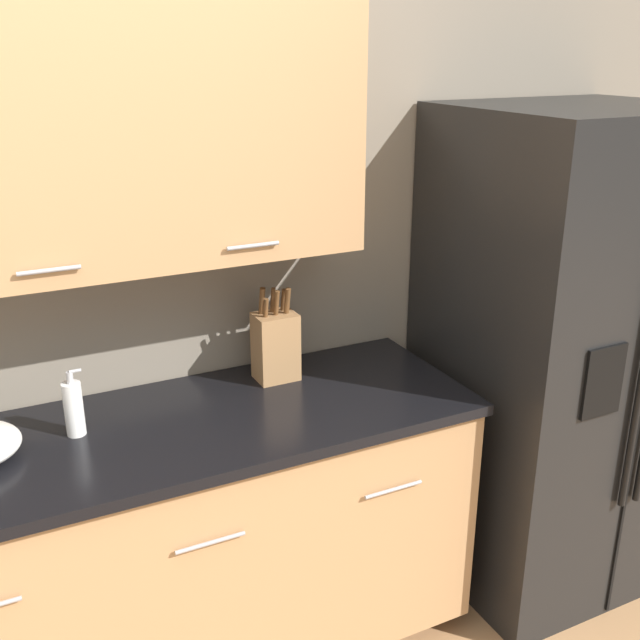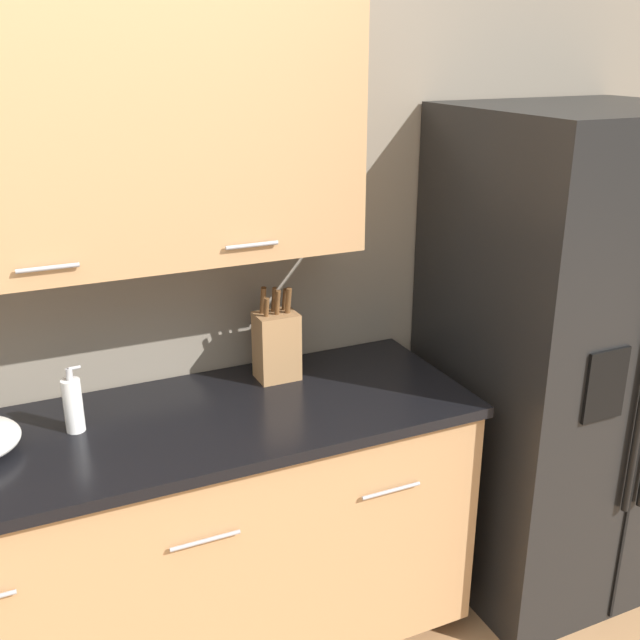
# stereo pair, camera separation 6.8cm
# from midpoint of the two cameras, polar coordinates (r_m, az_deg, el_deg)

# --- Properties ---
(counter_unit) EXTENTS (2.48, 0.64, 0.93)m
(counter_unit) POSITION_cam_midpoint_polar(r_m,az_deg,el_deg) (2.53, -17.99, -18.04)
(counter_unit) COLOR black
(counter_unit) RESTS_ON ground_plane
(refrigerator) EXTENTS (0.86, 0.80, 1.81)m
(refrigerator) POSITION_cam_midpoint_polar(r_m,az_deg,el_deg) (2.94, 17.14, -2.52)
(refrigerator) COLOR black
(refrigerator) RESTS_ON ground_plane
(knife_block) EXTENTS (0.14, 0.11, 0.33)m
(knife_block) POSITION_cam_midpoint_polar(r_m,az_deg,el_deg) (2.52, -4.17, -1.91)
(knife_block) COLOR #A87A4C
(knife_block) RESTS_ON counter_unit
(soap_dispenser) EXTENTS (0.06, 0.06, 0.20)m
(soap_dispenser) POSITION_cam_midpoint_polar(r_m,az_deg,el_deg) (2.30, -19.07, -6.36)
(soap_dispenser) COLOR white
(soap_dispenser) RESTS_ON counter_unit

